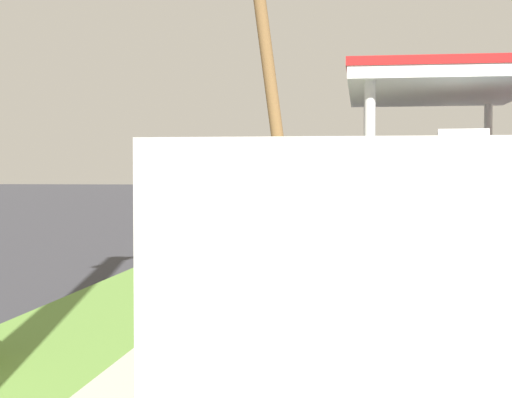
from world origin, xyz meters
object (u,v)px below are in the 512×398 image
truck_black_at_forecourt (461,170)px  truck_silver_at_far_bay (445,170)px  fire_hydrant_third (268,207)px  utility_pole_midground (267,58)px  car_teal_by_near_pump (508,190)px  truck_red_on_apron (487,183)px  fire_hydrant_second (218,226)px  car_navy_by_far_pump (427,185)px

truck_black_at_forecourt → truck_silver_at_far_bay: size_ratio=1.00×
fire_hydrant_third → truck_silver_at_far_bay: 24.13m
utility_pole_midground → truck_silver_at_far_bay: (7.02, 24.36, -2.81)m
utility_pole_midground → truck_silver_at_far_bay: bearing=73.9°
car_teal_by_near_pump → truck_black_at_forecourt: bearing=107.1°
fire_hydrant_third → car_teal_by_near_pump: 11.84m
car_teal_by_near_pump → truck_red_on_apron: bearing=87.8°
car_teal_by_near_pump → truck_silver_at_far_bay: size_ratio=0.69×
fire_hydrant_third → truck_red_on_apron: bearing=61.7°
fire_hydrant_second → truck_black_at_forecourt: 21.06m
utility_pole_midground → car_teal_by_near_pump: size_ratio=1.82×
truck_silver_at_far_bay → truck_black_at_forecourt: bearing=-92.4°
car_navy_by_far_pump → fire_hydrant_second: bearing=-102.6°
car_teal_by_near_pump → truck_black_at_forecourt: (-1.22, 3.98, 0.77)m
fire_hydrant_third → truck_black_at_forecourt: bearing=62.2°
car_navy_by_far_pump → car_teal_by_near_pump: bearing=-78.7°
fire_hydrant_third → utility_pole_midground: bearing=-83.9°
fire_hydrant_third → truck_silver_at_far_bay: size_ratio=0.11×
fire_hydrant_second → utility_pole_midground: (0.17, 5.84, 3.85)m
car_teal_by_near_pump → car_navy_by_far_pump: same height
truck_black_at_forecourt → truck_red_on_apron: 2.96m
fire_hydrant_third → truck_black_at_forecourt: truck_black_at_forecourt is taller
car_navy_by_far_pump → truck_silver_at_far_bay: size_ratio=0.70×
car_navy_by_far_pump → truck_black_at_forecourt: (0.87, -6.52, 0.77)m
truck_silver_at_far_bay → truck_red_on_apron: bearing=-82.4°
car_navy_by_far_pump → truck_silver_at_far_bay: truck_silver_at_far_bay is taller
fire_hydrant_third → car_teal_by_near_pump: bearing=47.8°
fire_hydrant_second → car_navy_by_far_pump: bearing=77.4°
truck_silver_at_far_bay → car_navy_by_far_pump: bearing=-109.1°
truck_black_at_forecourt → car_navy_by_far_pump: bearing=97.6°
car_navy_by_far_pump → truck_silver_at_far_bay: bearing=70.9°
fire_hydrant_second → car_navy_by_far_pump: car_navy_by_far_pump is taller
truck_black_at_forecourt → truck_silver_at_far_bay: bearing=87.6°
fire_hydrant_third → truck_red_on_apron: (8.20, 15.25, 0.47)m
car_teal_by_near_pump → truck_red_on_apron: truck_red_on_apron is taller
utility_pole_midground → car_navy_by_far_pump: (5.71, 20.60, -3.58)m
utility_pole_midground → truck_black_at_forecourt: 15.80m
car_navy_by_far_pump → truck_black_at_forecourt: 6.62m
car_teal_by_near_pump → truck_black_at_forecourt: size_ratio=0.69×
car_teal_by_near_pump → car_navy_by_far_pump: 10.71m
car_teal_by_near_pump → truck_silver_at_far_bay: truck_silver_at_far_bay is taller
car_navy_by_far_pump → truck_black_at_forecourt: size_ratio=0.70×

